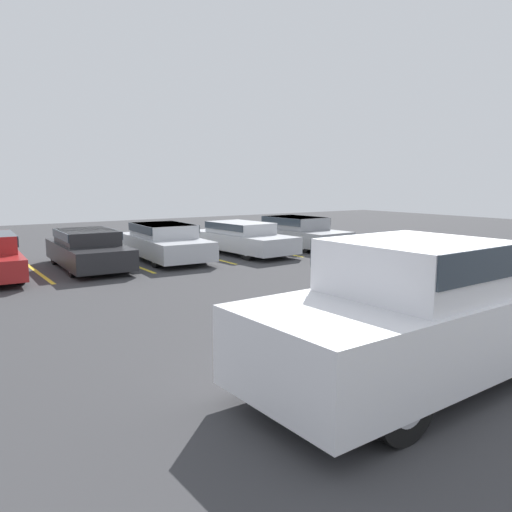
# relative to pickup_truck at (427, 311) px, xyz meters

# --- Properties ---
(ground_plane) EXTENTS (60.00, 60.00, 0.00)m
(ground_plane) POSITION_rel_pickup_truck_xyz_m (0.12, -0.02, -0.96)
(ground_plane) COLOR #38383A
(stall_stripe_b) EXTENTS (0.12, 4.08, 0.01)m
(stall_stripe_b) POSITION_rel_pickup_truck_xyz_m (-2.75, 11.60, -0.95)
(stall_stripe_b) COLOR yellow
(stall_stripe_b) RESTS_ON ground_plane
(stall_stripe_c) EXTENTS (0.12, 4.08, 0.01)m
(stall_stripe_c) POSITION_rel_pickup_truck_xyz_m (0.09, 11.60, -0.95)
(stall_stripe_c) COLOR yellow
(stall_stripe_c) RESTS_ON ground_plane
(stall_stripe_d) EXTENTS (0.12, 4.08, 0.01)m
(stall_stripe_d) POSITION_rel_pickup_truck_xyz_m (2.93, 11.60, -0.95)
(stall_stripe_d) COLOR yellow
(stall_stripe_d) RESTS_ON ground_plane
(stall_stripe_e) EXTENTS (0.12, 4.08, 0.01)m
(stall_stripe_e) POSITION_rel_pickup_truck_xyz_m (5.77, 11.60, -0.95)
(stall_stripe_e) COLOR yellow
(stall_stripe_e) RESTS_ON ground_plane
(stall_stripe_f) EXTENTS (0.12, 4.08, 0.01)m
(stall_stripe_f) POSITION_rel_pickup_truck_xyz_m (8.61, 11.60, -0.95)
(stall_stripe_f) COLOR yellow
(stall_stripe_f) RESTS_ON ground_plane
(pickup_truck) EXTENTS (5.56, 2.25, 1.94)m
(pickup_truck) POSITION_rel_pickup_truck_xyz_m (0.00, 0.00, 0.00)
(pickup_truck) COLOR silver
(pickup_truck) RESTS_ON ground_plane
(parked_sedan_b) EXTENTS (1.89, 4.56, 1.19)m
(parked_sedan_b) POSITION_rel_pickup_truck_xyz_m (-1.26, 11.62, -0.32)
(parked_sedan_b) COLOR #232326
(parked_sedan_b) RESTS_ON ground_plane
(parked_sedan_c) EXTENTS (2.08, 4.83, 1.24)m
(parked_sedan_c) POSITION_rel_pickup_truck_xyz_m (1.41, 11.86, -0.29)
(parked_sedan_c) COLOR #B7BABF
(parked_sedan_c) RESTS_ON ground_plane
(parked_sedan_d) EXTENTS (2.08, 4.84, 1.18)m
(parked_sedan_d) POSITION_rel_pickup_truck_xyz_m (4.41, 11.58, -0.32)
(parked_sedan_d) COLOR #B7BABF
(parked_sedan_d) RESTS_ON ground_plane
(parked_sedan_e) EXTENTS (2.03, 4.81, 1.26)m
(parked_sedan_e) POSITION_rel_pickup_truck_xyz_m (7.27, 11.87, -0.29)
(parked_sedan_e) COLOR gray
(parked_sedan_e) RESTS_ON ground_plane
(wheel_stop_curb) EXTENTS (1.93, 0.20, 0.14)m
(wheel_stop_curb) POSITION_rel_pickup_truck_xyz_m (3.92, 14.11, -0.89)
(wheel_stop_curb) COLOR #B7B2A8
(wheel_stop_curb) RESTS_ON ground_plane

